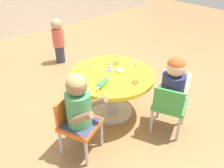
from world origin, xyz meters
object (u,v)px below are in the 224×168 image
Objects in this scene: craft_table at (112,84)px; rolling_pin at (103,83)px; child_chair_right at (169,106)px; child_chair_left at (77,123)px; craft_scissors at (110,69)px; seated_child_right at (173,83)px; seated_child_left at (79,103)px; toddler_standing at (58,40)px.

rolling_pin is (-0.22, -0.11, 0.15)m from craft_table.
child_chair_left is at bearing 154.16° from child_chair_right.
rolling_pin is 0.32m from craft_scissors.
seated_child_right reaches higher than child_chair_right.
craft_scissors is (0.62, 0.27, 0.19)m from child_chair_left.
rolling_pin is at bearing -153.11° from craft_table.
child_chair_right is (0.21, -0.57, -0.06)m from craft_table.
child_chair_right is at bearing -47.53° from rolling_pin.
child_chair_left is 0.43m from rolling_pin.
seated_child_left and seated_child_right have the same top height.
child_chair_left is at bearing -116.76° from toddler_standing.
rolling_pin is (0.36, 0.08, 0.21)m from child_chair_left.
child_chair_left is at bearing -161.71° from craft_table.
craft_table is at bearing -99.84° from toddler_standing.
child_chair_left is 0.80× the size of toddler_standing.
seated_child_left reaches higher than toddler_standing.
child_chair_right is at bearing -25.84° from child_chair_left.
seated_child_right is (0.82, -0.37, 0.23)m from child_chair_left.
child_chair_left is 1.05× the size of seated_child_right.
craft_scissors is (-0.22, -1.38, 0.13)m from toddler_standing.
seated_child_right is (0.04, 0.02, 0.23)m from child_chair_right.
seated_child_right is 2.32× the size of rolling_pin.
child_chair_right is 0.66m from rolling_pin.
toddler_standing is at bearing 63.24° from child_chair_left.
child_chair_right is at bearing -24.01° from seated_child_left.
child_chair_left is 1.05× the size of seated_child_left.
child_chair_left is 0.70m from craft_scissors.
craft_table is 3.89× the size of rolling_pin.
rolling_pin is (-0.42, 0.46, 0.21)m from child_chair_right.
rolling_pin is (0.35, 0.12, -0.02)m from seated_child_left.
toddler_standing is 3.05× the size of rolling_pin.
seated_child_left reaches higher than rolling_pin.
craft_table is 1.68× the size of seated_child_right.
child_chair_right reaches higher than craft_table.
craft_table is at bearing 18.29° from child_chair_left.
craft_table is 0.28m from rolling_pin.
seated_child_right reaches higher than child_chair_left.
craft_scissors is at bearing 104.71° from child_chair_right.
craft_scissors reaches higher than craft_table.
seated_child_right reaches higher than craft_scissors.
rolling_pin reaches higher than craft_table.
seated_child_left is 2.32× the size of rolling_pin.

